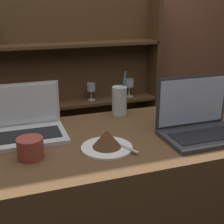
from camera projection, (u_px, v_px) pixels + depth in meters
The scene contains 7 objects.
back_wall at pixel (58, 37), 2.14m from camera, with size 7.00×0.06×2.70m.
back_shelf at pixel (49, 111), 2.20m from camera, with size 1.58×0.18×1.64m.
laptop_near at pixel (26, 125), 1.31m from camera, with size 0.32×0.23×0.21m.
laptop_far at pixel (200, 123), 1.31m from camera, with size 0.34×0.22×0.24m.
cake_plate at pixel (107, 142), 1.19m from camera, with size 0.20×0.20×0.08m.
water_glass at pixel (119, 101), 1.55m from camera, with size 0.07×0.07×0.22m.
coffee_cup at pixel (30, 148), 1.12m from camera, with size 0.10×0.10×0.08m.
Camera 1 is at (-0.38, -0.82, 1.57)m, focal length 50.00 mm.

